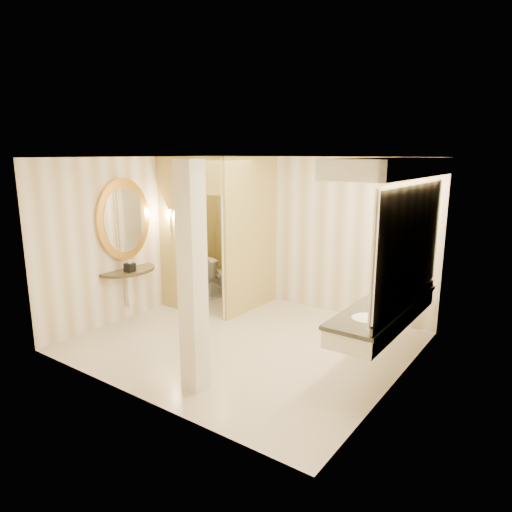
% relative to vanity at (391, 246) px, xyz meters
% --- Properties ---
extents(floor, '(4.50, 4.50, 0.00)m').
position_rel_vanity_xyz_m(floor, '(-1.98, -0.40, -1.63)').
color(floor, beige).
rests_on(floor, ground).
extents(ceiling, '(4.50, 4.50, 0.00)m').
position_rel_vanity_xyz_m(ceiling, '(-1.98, -0.40, 1.07)').
color(ceiling, white).
rests_on(ceiling, wall_back).
extents(wall_back, '(4.50, 0.02, 2.70)m').
position_rel_vanity_xyz_m(wall_back, '(-1.98, 1.60, -0.28)').
color(wall_back, white).
rests_on(wall_back, floor).
extents(wall_front, '(4.50, 0.02, 2.70)m').
position_rel_vanity_xyz_m(wall_front, '(-1.98, -2.40, -0.28)').
color(wall_front, white).
rests_on(wall_front, floor).
extents(wall_left, '(0.02, 4.00, 2.70)m').
position_rel_vanity_xyz_m(wall_left, '(-4.23, -0.40, -0.28)').
color(wall_left, white).
rests_on(wall_left, floor).
extents(wall_right, '(0.02, 4.00, 2.70)m').
position_rel_vanity_xyz_m(wall_right, '(0.27, -0.40, -0.28)').
color(wall_right, white).
rests_on(wall_right, floor).
extents(toilet_closet, '(1.50, 1.55, 2.70)m').
position_rel_vanity_xyz_m(toilet_closet, '(-3.11, 0.57, -0.24)').
color(toilet_closet, '#CBBC6A').
rests_on(toilet_closet, floor).
extents(wall_sconce, '(0.14, 0.14, 0.42)m').
position_rel_vanity_xyz_m(wall_sconce, '(-3.90, 0.03, 0.10)').
color(wall_sconce, gold).
rests_on(wall_sconce, toilet_closet).
extents(vanity, '(0.75, 2.55, 2.09)m').
position_rel_vanity_xyz_m(vanity, '(0.00, 0.00, 0.00)').
color(vanity, white).
rests_on(vanity, floor).
extents(console_shelf, '(1.03, 1.03, 1.97)m').
position_rel_vanity_xyz_m(console_shelf, '(-4.19, -0.75, -0.28)').
color(console_shelf, black).
rests_on(console_shelf, floor).
extents(pillar, '(0.25, 0.25, 2.70)m').
position_rel_vanity_xyz_m(pillar, '(-1.63, -1.85, -0.28)').
color(pillar, white).
rests_on(pillar, floor).
extents(tissue_box, '(0.16, 0.16, 0.14)m').
position_rel_vanity_xyz_m(tissue_box, '(-3.98, -0.85, -0.68)').
color(tissue_box, black).
rests_on(tissue_box, console_shelf).
extents(toilet, '(0.63, 0.87, 0.80)m').
position_rel_vanity_xyz_m(toilet, '(-3.76, 1.18, -1.23)').
color(toilet, white).
rests_on(toilet, floor).
extents(soap_bottle_a, '(0.06, 0.06, 0.13)m').
position_rel_vanity_xyz_m(soap_bottle_a, '(-0.02, 0.25, -0.69)').
color(soap_bottle_a, beige).
rests_on(soap_bottle_a, vanity).
extents(soap_bottle_b, '(0.10, 0.10, 0.11)m').
position_rel_vanity_xyz_m(soap_bottle_b, '(-0.03, -0.32, -0.70)').
color(soap_bottle_b, silver).
rests_on(soap_bottle_b, vanity).
extents(soap_bottle_c, '(0.09, 0.09, 0.23)m').
position_rel_vanity_xyz_m(soap_bottle_c, '(-0.02, -0.18, -0.64)').
color(soap_bottle_c, '#C6B28C').
rests_on(soap_bottle_c, vanity).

